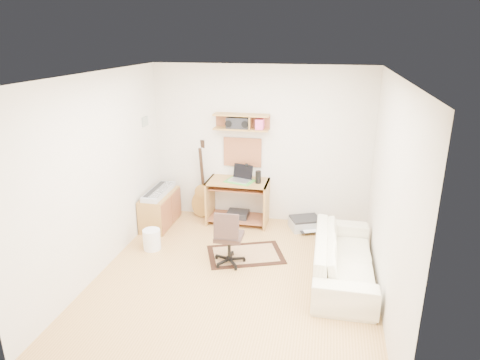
% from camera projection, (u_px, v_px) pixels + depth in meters
% --- Properties ---
extents(floor, '(3.60, 4.00, 0.01)m').
position_uv_depth(floor, '(235.00, 278.00, 5.59)').
color(floor, tan).
rests_on(floor, ground).
extents(ceiling, '(3.60, 4.00, 0.01)m').
position_uv_depth(ceiling, '(234.00, 75.00, 4.75)').
color(ceiling, white).
rests_on(ceiling, ground).
extents(back_wall, '(3.60, 0.01, 2.60)m').
position_uv_depth(back_wall, '(261.00, 145.00, 7.03)').
color(back_wall, beige).
rests_on(back_wall, ground).
extents(left_wall, '(0.01, 4.00, 2.60)m').
position_uv_depth(left_wall, '(99.00, 175.00, 5.52)').
color(left_wall, beige).
rests_on(left_wall, ground).
extents(right_wall, '(0.01, 4.00, 2.60)m').
position_uv_depth(right_wall, '(390.00, 196.00, 4.82)').
color(right_wall, beige).
rests_on(right_wall, ground).
extents(wall_shelf, '(0.90, 0.25, 0.26)m').
position_uv_depth(wall_shelf, '(241.00, 122.00, 6.84)').
color(wall_shelf, '#AC7D3C').
rests_on(wall_shelf, back_wall).
extents(cork_board, '(0.64, 0.03, 0.49)m').
position_uv_depth(cork_board, '(243.00, 152.00, 7.11)').
color(cork_board, tan).
rests_on(cork_board, back_wall).
extents(wall_photo, '(0.02, 0.20, 0.15)m').
position_uv_depth(wall_photo, '(145.00, 121.00, 6.77)').
color(wall_photo, '#4C8CBF').
rests_on(wall_photo, left_wall).
extents(desk, '(1.00, 0.55, 0.75)m').
position_uv_depth(desk, '(238.00, 202.00, 7.13)').
color(desk, '#AC7D3C').
rests_on(desk, floor).
extents(laptop, '(0.42, 0.42, 0.26)m').
position_uv_depth(laptop, '(240.00, 174.00, 6.94)').
color(laptop, silver).
rests_on(laptop, desk).
extents(speaker, '(0.09, 0.09, 0.20)m').
position_uv_depth(speaker, '(258.00, 177.00, 6.87)').
color(speaker, black).
rests_on(speaker, desk).
extents(desk_lamp, '(0.09, 0.09, 0.28)m').
position_uv_depth(desk_lamp, '(250.00, 171.00, 7.06)').
color(desk_lamp, black).
rests_on(desk_lamp, desk).
extents(pencil_cup, '(0.06, 0.06, 0.09)m').
position_uv_depth(pencil_cup, '(259.00, 177.00, 7.03)').
color(pencil_cup, '#364EA2').
rests_on(pencil_cup, desk).
extents(boombox, '(0.36, 0.17, 0.19)m').
position_uv_depth(boombox, '(238.00, 123.00, 6.85)').
color(boombox, black).
rests_on(boombox, wall_shelf).
extents(rug, '(1.25, 1.04, 0.01)m').
position_uv_depth(rug, '(246.00, 254.00, 6.18)').
color(rug, '#C9B987').
rests_on(rug, floor).
extents(task_chair, '(0.43, 0.43, 0.82)m').
position_uv_depth(task_chair, '(229.00, 236.00, 5.83)').
color(task_chair, '#362620').
rests_on(task_chair, floor).
extents(cabinet, '(0.40, 0.90, 0.55)m').
position_uv_depth(cabinet, '(160.00, 209.00, 7.09)').
color(cabinet, '#AC7D3C').
rests_on(cabinet, floor).
extents(music_keyboard, '(0.27, 0.87, 0.08)m').
position_uv_depth(music_keyboard, '(159.00, 192.00, 6.99)').
color(music_keyboard, '#B2B5BA').
rests_on(music_keyboard, cabinet).
extents(guitar, '(0.37, 0.23, 1.35)m').
position_uv_depth(guitar, '(201.00, 180.00, 7.29)').
color(guitar, '#AD7D35').
rests_on(guitar, floor).
extents(waste_basket, '(0.34, 0.34, 0.31)m').
position_uv_depth(waste_basket, '(152.00, 239.00, 6.31)').
color(waste_basket, white).
rests_on(waste_basket, floor).
extents(printer, '(0.59, 0.53, 0.18)m').
position_uv_depth(printer, '(305.00, 224.00, 7.00)').
color(printer, '#A5A8AA').
rests_on(printer, floor).
extents(sofa, '(0.56, 1.92, 0.75)m').
position_uv_depth(sofa, '(344.00, 251.00, 5.52)').
color(sofa, beige).
rests_on(sofa, floor).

